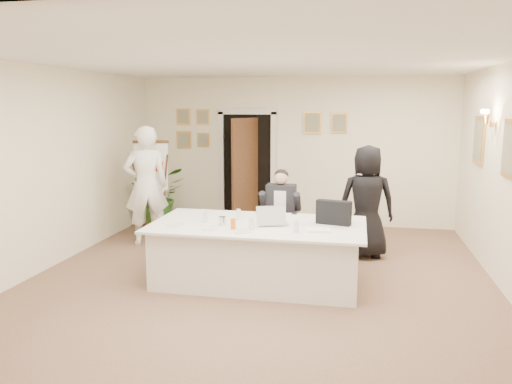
{
  "coord_description": "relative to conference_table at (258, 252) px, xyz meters",
  "views": [
    {
      "loc": [
        1.21,
        -5.99,
        2.24
      ],
      "look_at": [
        -0.14,
        0.6,
        1.09
      ],
      "focal_mm": 35.0,
      "sensor_mm": 36.0,
      "label": 1
    }
  ],
  "objects": [
    {
      "name": "conference_table",
      "position": [
        0.0,
        0.0,
        0.0
      ],
      "size": [
        2.7,
        1.44,
        0.78
      ],
      "color": "silver",
      "rests_on": "floor"
    },
    {
      "name": "standing_man",
      "position": [
        -2.15,
        1.43,
        0.58
      ],
      "size": [
        0.85,
        0.76,
        1.95
      ],
      "primitive_type": "imported",
      "rotation": [
        0.0,
        0.0,
        3.67
      ],
      "color": "white",
      "rests_on": "floor"
    },
    {
      "name": "steel_jug",
      "position": [
        -0.42,
        -0.19,
        0.44
      ],
      "size": [
        0.1,
        0.1,
        0.11
      ],
      "primitive_type": "cylinder",
      "rotation": [
        0.0,
        0.0,
        -0.04
      ],
      "color": "silver",
      "rests_on": "conference_table"
    },
    {
      "name": "plate_mid",
      "position": [
        -0.51,
        -0.39,
        0.39
      ],
      "size": [
        0.27,
        0.27,
        0.01
      ],
      "primitive_type": "cylinder",
      "rotation": [
        0.0,
        0.0,
        -0.27
      ],
      "color": "white",
      "rests_on": "conference_table"
    },
    {
      "name": "wall_back",
      "position": [
        0.01,
        3.42,
        1.01
      ],
      "size": [
        6.0,
        0.1,
        2.8
      ],
      "primitive_type": "cube",
      "color": "white",
      "rests_on": "floor"
    },
    {
      "name": "doorway",
      "position": [
        -0.88,
        3.24,
        0.65
      ],
      "size": [
        1.14,
        0.86,
        2.2
      ],
      "color": "black",
      "rests_on": "floor"
    },
    {
      "name": "glass_c",
      "position": [
        0.53,
        -0.35,
        0.45
      ],
      "size": [
        0.07,
        0.07,
        0.14
      ],
      "primitive_type": "cylinder",
      "rotation": [
        0.0,
        0.0,
        -0.13
      ],
      "color": "silver",
      "rests_on": "conference_table"
    },
    {
      "name": "laptop_bag",
      "position": [
        0.94,
        0.15,
        0.54
      ],
      "size": [
        0.45,
        0.22,
        0.31
      ],
      "primitive_type": "cube",
      "rotation": [
        0.0,
        0.0,
        -0.23
      ],
      "color": "black",
      "rests_on": "conference_table"
    },
    {
      "name": "flip_chart",
      "position": [
        -2.25,
        1.92,
        0.37
      ],
      "size": [
        0.59,
        0.43,
        1.64
      ],
      "color": "#372311",
      "rests_on": "floor"
    },
    {
      "name": "oj_glass",
      "position": [
        -0.24,
        -0.36,
        0.45
      ],
      "size": [
        0.07,
        0.07,
        0.13
      ],
      "primitive_type": "cylinder",
      "rotation": [
        0.0,
        0.0,
        0.09
      ],
      "color": "#F95A14",
      "rests_on": "conference_table"
    },
    {
      "name": "wall_sconce",
      "position": [
        2.91,
        1.12,
        1.71
      ],
      "size": [
        0.2,
        0.3,
        0.24
      ],
      "primitive_type": null,
      "color": "gold",
      "rests_on": "wall_right"
    },
    {
      "name": "wall_left",
      "position": [
        -2.99,
        -0.08,
        1.01
      ],
      "size": [
        0.1,
        7.0,
        2.8
      ],
      "primitive_type": "cube",
      "color": "white",
      "rests_on": "floor"
    },
    {
      "name": "plate_near",
      "position": [
        -0.09,
        -0.47,
        0.39
      ],
      "size": [
        0.24,
        0.24,
        0.01
      ],
      "primitive_type": "cylinder",
      "rotation": [
        0.0,
        0.0,
        0.09
      ],
      "color": "white",
      "rests_on": "conference_table"
    },
    {
      "name": "standing_woman",
      "position": [
        1.37,
        1.41,
        0.45
      ],
      "size": [
        0.89,
        0.64,
        1.7
      ],
      "primitive_type": "imported",
      "rotation": [
        0.0,
        0.0,
        3.27
      ],
      "color": "black",
      "rests_on": "floor"
    },
    {
      "name": "wall_front",
      "position": [
        0.01,
        -3.58,
        1.01
      ],
      "size": [
        6.0,
        0.1,
        2.8
      ],
      "primitive_type": "cube",
      "color": "white",
      "rests_on": "floor"
    },
    {
      "name": "pictures_right_wall",
      "position": [
        2.98,
        1.12,
        1.36
      ],
      "size": [
        0.06,
        2.2,
        0.8
      ],
      "primitive_type": null,
      "color": "gold",
      "rests_on": "wall_right"
    },
    {
      "name": "pictures_back_wall",
      "position": [
        -0.79,
        3.39,
        1.46
      ],
      "size": [
        3.4,
        0.06,
        0.8
      ],
      "primitive_type": null,
      "color": "gold",
      "rests_on": "wall_back"
    },
    {
      "name": "laptop",
      "position": [
        0.19,
        0.0,
        0.52
      ],
      "size": [
        0.46,
        0.47,
        0.28
      ],
      "primitive_type": null,
      "rotation": [
        0.0,
        0.0,
        0.31
      ],
      "color": "#B7BABC",
      "rests_on": "conference_table"
    },
    {
      "name": "glass_d",
      "position": [
        -0.3,
        0.17,
        0.45
      ],
      "size": [
        0.07,
        0.07,
        0.14
      ],
      "primitive_type": "cylinder",
      "rotation": [
        0.0,
        0.0,
        0.17
      ],
      "color": "silver",
      "rests_on": "conference_table"
    },
    {
      "name": "plate_left",
      "position": [
        -0.98,
        -0.34,
        0.39
      ],
      "size": [
        0.25,
        0.25,
        0.01
      ],
      "primitive_type": "cylinder",
      "rotation": [
        0.0,
        0.0,
        -0.19
      ],
      "color": "white",
      "rests_on": "conference_table"
    },
    {
      "name": "potted_palm",
      "position": [
        -2.5,
        2.77,
        0.17
      ],
      "size": [
        1.31,
        1.25,
        1.13
      ],
      "primitive_type": "imported",
      "rotation": [
        0.0,
        0.0,
        0.48
      ],
      "color": "#2B6120",
      "rests_on": "floor"
    },
    {
      "name": "glass_a",
      "position": [
        -0.67,
        -0.07,
        0.45
      ],
      "size": [
        0.06,
        0.06,
        0.14
      ],
      "primitive_type": "cylinder",
      "rotation": [
        0.0,
        0.0,
        -0.05
      ],
      "color": "silver",
      "rests_on": "conference_table"
    },
    {
      "name": "glass_b",
      "position": [
        -0.01,
        -0.34,
        0.45
      ],
      "size": [
        0.08,
        0.08,
        0.14
      ],
      "primitive_type": "cylinder",
      "rotation": [
        0.0,
        0.0,
        0.17
      ],
      "color": "silver",
      "rests_on": "conference_table"
    },
    {
      "name": "paper_stack",
      "position": [
        0.79,
        -0.24,
        0.4
      ],
      "size": [
        0.3,
        0.23,
        0.03
      ],
      "primitive_type": "cube",
      "rotation": [
        0.0,
        0.0,
        0.11
      ],
      "color": "white",
      "rests_on": "conference_table"
    },
    {
      "name": "seated_man",
      "position": [
        0.13,
        1.04,
        0.29
      ],
      "size": [
        0.62,
        0.66,
        1.36
      ],
      "primitive_type": null,
      "rotation": [
        0.0,
        0.0,
        -0.07
      ],
      "color": "black",
      "rests_on": "floor"
    },
    {
      "name": "ceiling",
      "position": [
        0.01,
        -0.08,
        2.41
      ],
      "size": [
        6.0,
        7.0,
        0.02
      ],
      "primitive_type": "cube",
      "color": "white",
      "rests_on": "wall_back"
    },
    {
      "name": "floor",
      "position": [
        0.01,
        -0.08,
        -0.39
      ],
      "size": [
        7.0,
        7.0,
        0.0
      ],
      "primitive_type": "plane",
      "color": "brown",
      "rests_on": "ground"
    }
  ]
}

